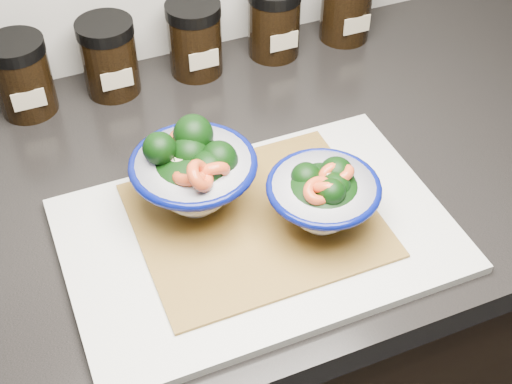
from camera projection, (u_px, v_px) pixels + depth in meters
name	position (u px, v px, depth m)	size (l,w,h in m)	color
cabinet	(229.00, 372.00, 1.25)	(3.43, 0.58, 0.86)	black
countertop	(220.00, 189.00, 0.94)	(3.50, 0.60, 0.04)	black
cutting_board	(258.00, 235.00, 0.84)	(0.45, 0.30, 0.01)	silver
bamboo_mat	(256.00, 220.00, 0.85)	(0.28, 0.24, 0.00)	#A47F31
bowl_left	(195.00, 173.00, 0.83)	(0.15, 0.15, 0.11)	white
bowl_right	(324.00, 196.00, 0.82)	(0.13, 0.13, 0.09)	white
spice_jar_a	(22.00, 76.00, 0.99)	(0.08, 0.08, 0.11)	black
spice_jar_b	(109.00, 57.00, 1.02)	(0.08, 0.08, 0.11)	black
spice_jar_c	(195.00, 38.00, 1.06)	(0.08, 0.08, 0.11)	black
spice_jar_d	(274.00, 21.00, 1.09)	(0.08, 0.08, 0.11)	black
spice_jar_e	(346.00, 5.00, 1.13)	(0.08, 0.08, 0.11)	black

